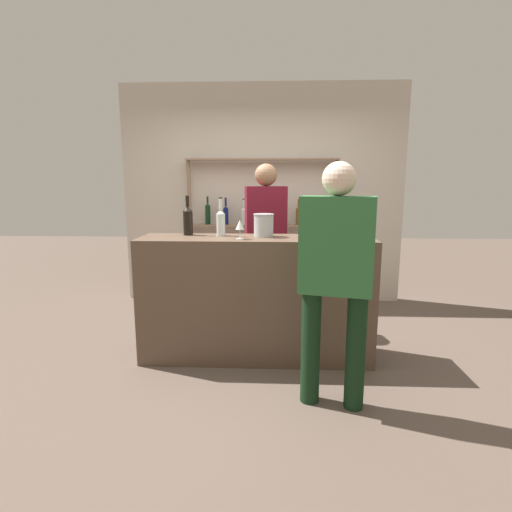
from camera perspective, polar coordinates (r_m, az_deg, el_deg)
The scene contains 12 objects.
ground_plane at distance 3.78m, azimuth -0.00°, elevation -14.05°, with size 16.00×16.00×0.00m, color brown.
bar_counter at distance 3.58m, azimuth -0.00°, elevation -6.04°, with size 2.04×0.52×1.10m, color brown.
back_wall at distance 5.30m, azimuth 0.92°, elevation 8.66°, with size 3.64×0.12×2.80m, color beige.
back_shelf at distance 5.13m, azimuth 0.87°, elevation 6.51°, with size 1.91×0.18×1.86m.
counter_bottle_0 at distance 3.46m, azimuth 10.18°, elevation 4.56°, with size 0.07×0.07×0.33m.
counter_bottle_1 at distance 3.58m, azimuth -5.05°, elevation 4.92°, with size 0.08×0.08×0.34m.
counter_bottle_2 at distance 3.67m, azimuth -9.70°, elevation 5.11°, with size 0.09×0.09×0.35m.
wine_glass at distance 3.35m, azimuth -2.32°, elevation 4.42°, with size 0.07×0.07×0.16m.
ice_bucket at distance 3.51m, azimuth 1.10°, elevation 4.42°, with size 0.18×0.18×0.20m.
cork_jar at distance 3.45m, azimuth 12.35°, elevation 3.47°, with size 0.14×0.14×0.13m.
server_behind_counter at distance 4.25m, azimuth 1.39°, elevation 3.44°, with size 0.45×0.27×1.76m.
customer_right at distance 2.75m, azimuth 11.33°, elevation -1.86°, with size 0.52×0.32×1.70m.
Camera 1 is at (0.16, -3.43, 1.57)m, focal length 28.00 mm.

